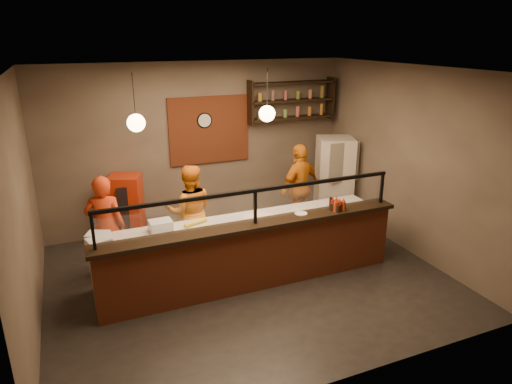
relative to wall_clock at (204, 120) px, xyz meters
name	(u,v)px	position (x,y,z in m)	size (l,w,h in m)	color
floor	(248,278)	(-0.10, -2.46, -2.10)	(6.00, 6.00, 0.00)	black
ceiling	(247,70)	(-0.10, -2.46, 1.10)	(6.00, 6.00, 0.00)	#362E29
wall_back	(200,146)	(-0.10, 0.04, -0.50)	(6.00, 6.00, 0.00)	#706152
wall_left	(22,211)	(-3.10, -2.46, -0.50)	(5.00, 5.00, 0.00)	#706152
wall_right	(409,161)	(2.90, -2.46, -0.50)	(5.00, 5.00, 0.00)	#706152
wall_front	(341,253)	(-0.10, -4.96, -0.50)	(6.00, 6.00, 0.00)	#706152
brick_patch	(209,130)	(0.10, 0.01, -0.20)	(1.60, 0.04, 1.30)	#943F20
service_counter	(255,258)	(-0.10, -2.76, -1.60)	(4.60, 0.25, 1.00)	#943F20
counter_ledge	(255,225)	(-0.10, -2.76, -1.07)	(4.70, 0.37, 0.06)	black
worktop_cabinet	(243,248)	(-0.10, -2.26, -1.68)	(4.60, 0.75, 0.85)	gray
worktop	(243,222)	(-0.10, -2.26, -1.23)	(4.60, 0.75, 0.05)	silver
sneeze_guard	(255,203)	(-0.10, -2.76, -0.73)	(4.50, 0.05, 0.52)	white
wall_shelving	(292,100)	(1.80, -0.14, 0.30)	(1.84, 0.28, 0.85)	black
wall_clock	(204,120)	(0.00, 0.00, 0.00)	(0.30, 0.30, 0.04)	black
pendant_left	(136,123)	(-1.60, -2.26, 0.45)	(0.24, 0.24, 0.77)	black
pendant_right	(267,114)	(0.30, -2.26, 0.45)	(0.24, 0.24, 0.77)	black
cook_left	(106,227)	(-2.09, -1.49, -1.27)	(0.61, 0.40, 1.66)	red
cook_mid	(190,211)	(-0.70, -1.34, -1.28)	(0.79, 0.62, 1.63)	orange
cook_right	(300,188)	(1.55, -1.05, -1.24)	(1.01, 0.42, 1.72)	orange
fridge	(334,178)	(2.50, -0.76, -1.25)	(0.71, 0.66, 1.70)	beige
red_cooler	(127,209)	(-1.62, -0.31, -1.46)	(0.54, 0.50, 1.27)	#B6270C
pizza_dough	(261,219)	(0.19, -2.30, -1.19)	(0.56, 0.56, 0.01)	white
prep_tub_a	(161,226)	(-1.36, -2.14, -1.12)	(0.33, 0.26, 0.16)	silver
prep_tub_b	(98,238)	(-2.25, -2.21, -1.13)	(0.29, 0.24, 0.15)	white
prep_tub_c	(99,244)	(-2.25, -2.42, -1.12)	(0.30, 0.24, 0.15)	white
rolling_pin	(196,223)	(-0.82, -2.11, -1.17)	(0.07, 0.07, 0.40)	yellow
condiment_caddy	(338,207)	(1.29, -2.78, -0.98)	(0.21, 0.16, 0.11)	black
pepper_mill	(330,203)	(1.20, -2.71, -0.94)	(0.05, 0.05, 0.20)	black
small_plate	(301,213)	(0.68, -2.70, -1.03)	(0.19, 0.19, 0.01)	silver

